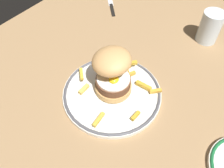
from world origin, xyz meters
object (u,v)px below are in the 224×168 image
(dinner_plate, at_px, (112,93))
(water_glass, at_px, (209,29))
(knife, at_px, (111,5))
(burger, at_px, (112,71))

(dinner_plate, height_order, water_glass, water_glass)
(dinner_plate, relative_size, knife, 1.88)
(burger, bearing_deg, knife, 37.51)
(burger, distance_m, knife, 0.42)
(water_glass, bearing_deg, knife, 93.79)
(dinner_plate, relative_size, burger, 1.86)
(dinner_plate, xyz_separation_m, water_glass, (0.37, -0.11, 0.03))
(burger, height_order, knife, burger)
(burger, xyz_separation_m, water_glass, (0.35, -0.12, -0.03))
(knife, bearing_deg, water_glass, -86.21)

